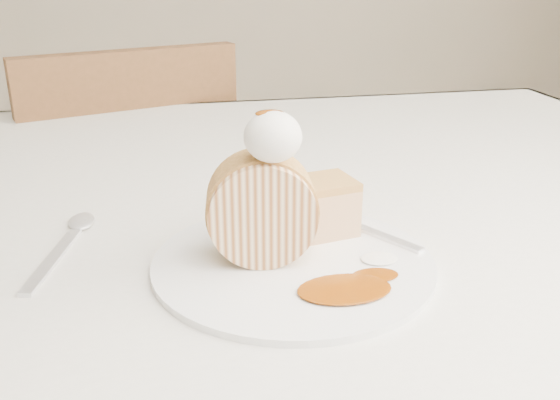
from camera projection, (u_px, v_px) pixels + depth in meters
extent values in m
cube|color=silver|center=(215.00, 199.00, 0.76)|extent=(1.40, 0.90, 0.04)
cube|color=silver|center=(194.00, 174.00, 1.21)|extent=(1.40, 0.01, 0.28)
cylinder|color=brown|center=(489.00, 278.00, 1.35)|extent=(0.06, 0.06, 0.71)
cube|color=brown|center=(121.00, 239.00, 1.40)|extent=(0.51, 0.51, 0.04)
cube|color=brown|center=(137.00, 164.00, 1.17)|extent=(0.39, 0.16, 0.42)
cylinder|color=brown|center=(173.00, 274.00, 1.70)|extent=(0.03, 0.03, 0.39)
cylinder|color=brown|center=(41.00, 307.00, 1.54)|extent=(0.03, 0.03, 0.39)
cylinder|color=brown|center=(226.00, 337.00, 1.42)|extent=(0.03, 0.03, 0.39)
cylinder|color=brown|center=(71.00, 385.00, 1.26)|extent=(0.03, 0.03, 0.39)
cylinder|color=white|center=(293.00, 263.00, 0.56)|extent=(0.30, 0.30, 0.01)
cylinder|color=beige|center=(262.00, 209.00, 0.54)|extent=(0.10, 0.06, 0.09)
cube|color=tan|center=(324.00, 209.00, 0.60)|extent=(0.06, 0.06, 0.05)
ellipsoid|color=white|center=(273.00, 137.00, 0.51)|extent=(0.05, 0.05, 0.04)
ellipsoid|color=#783305|center=(270.00, 107.00, 0.50)|extent=(0.02, 0.02, 0.01)
cube|color=silver|center=(375.00, 233.00, 0.60)|extent=(0.10, 0.14, 0.00)
cube|color=silver|center=(53.00, 260.00, 0.56)|extent=(0.06, 0.16, 0.00)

